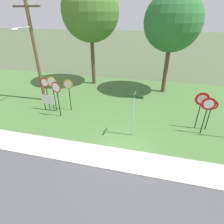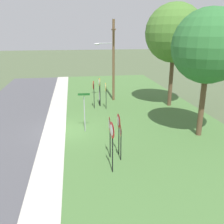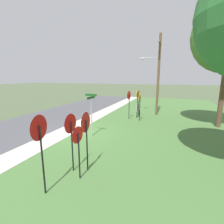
{
  "view_description": "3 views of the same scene",
  "coord_description": "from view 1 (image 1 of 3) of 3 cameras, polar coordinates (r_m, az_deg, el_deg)",
  "views": [
    {
      "loc": [
        1.25,
        -7.49,
        6.5
      ],
      "look_at": [
        -1.07,
        2.12,
        1.07
      ],
      "focal_mm": 28.65,
      "sensor_mm": 36.0,
      "label": 1
    },
    {
      "loc": [
        16.81,
        0.72,
        6.86
      ],
      "look_at": [
        0.28,
        3.34,
        1.35
      ],
      "focal_mm": 39.68,
      "sensor_mm": 36.0,
      "label": 2
    },
    {
      "loc": [
        9.87,
        6.29,
        3.87
      ],
      "look_at": [
        -1.03,
        2.3,
        1.44
      ],
      "focal_mm": 26.99,
      "sensor_mm": 36.0,
      "label": 3
    }
  ],
  "objects": [
    {
      "name": "notice_board",
      "position": [
        14.14,
        -19.71,
        3.55
      ],
      "size": [
        1.1,
        0.12,
        1.25
      ],
      "rotation": [
        0.0,
        0.0,
        -0.08
      ],
      "color": "black",
      "rests_on": "grass_median"
    },
    {
      "name": "yield_sign_near_left",
      "position": [
        11.51,
        28.24,
        1.29
      ],
      "size": [
        0.79,
        0.1,
        2.42
      ],
      "rotation": [
        0.0,
        0.0,
        -0.03
      ],
      "color": "black",
      "rests_on": "grass_median"
    },
    {
      "name": "grass_median",
      "position": [
        15.02,
        7.47,
        2.95
      ],
      "size": [
        44.0,
        12.0,
        0.04
      ],
      "primitive_type": "cube",
      "color": "#477038",
      "rests_on": "ground_plane"
    },
    {
      "name": "yield_sign_far_left",
      "position": [
        12.2,
        29.11,
        1.01
      ],
      "size": [
        0.64,
        0.12,
        2.07
      ],
      "rotation": [
        0.0,
        0.0,
        -0.1
      ],
      "color": "black",
      "rests_on": "grass_median"
    },
    {
      "name": "ground_plane",
      "position": [
        10.0,
        3.17,
        -11.85
      ],
      "size": [
        160.0,
        160.0,
        0.0
      ],
      "primitive_type": "plane",
      "color": "#4C5B3D"
    },
    {
      "name": "oak_tree_left",
      "position": [
        18.27,
        -6.87,
        29.07
      ],
      "size": [
        5.14,
        5.14,
        9.21
      ],
      "color": "brown",
      "rests_on": "grass_median"
    },
    {
      "name": "stop_sign_near_left",
      "position": [
        13.45,
        -18.49,
        7.67
      ],
      "size": [
        0.74,
        0.09,
        2.68
      ],
      "rotation": [
        0.0,
        0.0,
        -0.01
      ],
      "color": "black",
      "rests_on": "grass_median"
    },
    {
      "name": "street_name_post",
      "position": [
        10.13,
        6.91,
        0.29
      ],
      "size": [
        0.96,
        0.82,
        2.78
      ],
      "rotation": [
        0.0,
        0.0,
        -0.06
      ],
      "color": "#9EA0A8",
      "rests_on": "grass_median"
    },
    {
      "name": "utility_pole",
      "position": [
        15.18,
        -23.78,
        18.24
      ],
      "size": [
        2.1,
        2.03,
        7.88
      ],
      "color": "brown",
      "rests_on": "grass_median"
    },
    {
      "name": "sidewalk_strip",
      "position": [
        9.39,
        2.23,
        -14.81
      ],
      "size": [
        44.0,
        1.6,
        0.06
      ],
      "primitive_type": "cube",
      "color": "#BCB7AD",
      "rests_on": "ground_plane"
    },
    {
      "name": "yield_sign_near_right",
      "position": [
        11.9,
        26.63,
        2.79
      ],
      "size": [
        0.82,
        0.11,
        2.48
      ],
      "rotation": [
        0.0,
        0.0,
        0.05
      ],
      "color": "black",
      "rests_on": "grass_median"
    },
    {
      "name": "oak_tree_right",
      "position": [
        16.6,
        18.79,
        25.49
      ],
      "size": [
        4.61,
        4.61,
        8.23
      ],
      "color": "brown",
      "rests_on": "grass_median"
    },
    {
      "name": "stop_sign_far_center",
      "position": [
        13.79,
        -20.39,
        7.31
      ],
      "size": [
        0.66,
        0.1,
        2.54
      ],
      "rotation": [
        0.0,
        0.0,
        -0.04
      ],
      "color": "black",
      "rests_on": "grass_median"
    },
    {
      "name": "stop_sign_near_right",
      "position": [
        12.63,
        -17.22,
        6.19
      ],
      "size": [
        0.75,
        0.16,
        2.58
      ],
      "rotation": [
        0.0,
        0.0,
        -0.18
      ],
      "color": "black",
      "rests_on": "grass_median"
    },
    {
      "name": "stop_sign_far_left",
      "position": [
        13.36,
        -13.71,
        7.42
      ],
      "size": [
        0.73,
        0.11,
        2.44
      ],
      "rotation": [
        0.0,
        0.0,
        -0.06
      ],
      "color": "black",
      "rests_on": "grass_median"
    }
  ]
}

